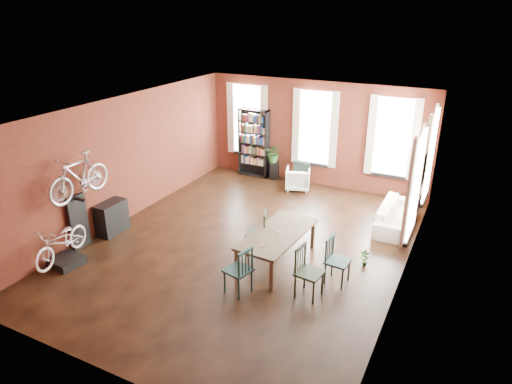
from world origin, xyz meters
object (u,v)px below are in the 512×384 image
Objects in this scene: dining_chair_b at (256,232)px; console_table at (112,217)px; dining_chair_a at (238,270)px; cream_sofa at (398,212)px; dining_chair_d at (338,261)px; white_armchair at (298,178)px; bike_trainer at (67,261)px; dining_table at (277,248)px; bicycle_floor at (58,226)px; dining_chair_c at (309,273)px; bookshelf at (254,143)px; plant_stand at (274,171)px.

dining_chair_b reaches higher than console_table.
dining_chair_b is at bearing -151.97° from dining_chair_a.
dining_chair_b is 3.81m from cream_sofa.
dining_chair_d reaches higher than white_armchair.
dining_chair_d is 1.34× the size of white_armchair.
bike_trainer is at bearing -64.28° from dining_chair_a.
white_armchair is (-1.20, 4.18, 0.00)m from dining_table.
dining_chair_b is 3.69m from console_table.
bicycle_floor reaches higher than bike_trainer.
dining_table is 0.66m from dining_chair_b.
cream_sofa is (0.60, 3.13, -0.08)m from dining_chair_d.
dining_chair_c is 1.30× the size of console_table.
dining_chair_b is at bearing -62.41° from bookshelf.
bookshelf is at bearing -34.39° from white_armchair.
dining_table is 2.13× the size of dining_chair_b.
console_table is (-5.29, 0.33, -0.12)m from dining_chair_c.
dining_chair_a reaches higher than console_table.
bicycle_floor is (-5.45, -2.04, 0.48)m from dining_chair_d.
dining_chair_c is at bearing -59.46° from plant_stand.
white_armchair is 0.91× the size of console_table.
dining_chair_d is at bearing 140.57° from dining_chair_a.
dining_table is 2.05× the size of dining_chair_c.
dining_chair_c reaches higher than dining_chair_d.
dining_chair_a is 0.48× the size of cream_sofa.
cream_sofa reaches higher than plant_stand.
bike_trainer is (-3.83, -0.80, -0.42)m from dining_chair_a.
bookshelf is 1.11m from plant_stand.
dining_chair_d is 6.53m from bookshelf.
bookshelf reaches higher than dining_chair_b.
dining_chair_b reaches higher than plant_stand.
white_armchair is at bearing -15.62° from bookshelf.
console_table reaches higher than dining_table.
bike_trainer is (-5.10, -1.30, -0.43)m from dining_chair_c.
dining_table is at bearing 146.07° from cream_sofa.
dining_chair_b is at bearing -70.39° from plant_stand.
dining_chair_c reaches higher than bike_trainer.
dining_chair_a is at bearing -7.04° from dining_chair_b.
dining_table is 4.65m from bicycle_floor.
plant_stand is at bearing 65.56° from bicycle_floor.
plant_stand is 0.35× the size of bicycle_floor.
white_armchair is at bearing 167.29° from dining_chair_b.
white_armchair is at bearing -156.03° from dining_chair_a.
console_table is at bearing -169.25° from dining_table.
dining_chair_c is at bearing 5.28° from bicycle_floor.
cream_sofa reaches higher than bike_trainer.
bicycle_floor is at bearing -88.58° from bike_trainer.
dining_chair_c is (1.28, 0.50, 0.02)m from dining_chair_a.
dining_chair_c reaches higher than plant_stand.
dining_chair_a is 6.36m from plant_stand.
bike_trainer is at bearing 81.98° from bicycle_floor.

